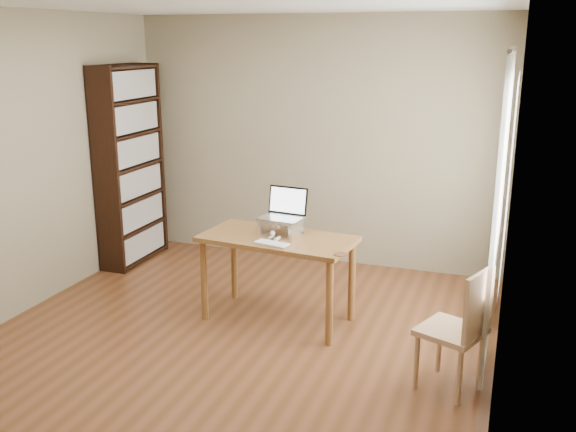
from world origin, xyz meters
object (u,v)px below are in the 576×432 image
(desk, at_px, (278,249))
(chair, at_px, (462,325))
(bookshelf, at_px, (130,166))
(laptop, at_px, (283,210))
(keyboard, at_px, (272,244))
(cat, at_px, (285,227))

(desk, height_order, chair, chair)
(bookshelf, xyz_separation_m, laptop, (2.02, -0.80, -0.11))
(keyboard, bearing_deg, chair, -4.45)
(keyboard, bearing_deg, cat, 103.23)
(desk, xyz_separation_m, keyboard, (0.04, -0.22, 0.12))
(desk, xyz_separation_m, cat, (0.03, 0.11, 0.17))
(cat, distance_m, chair, 1.76)
(laptop, bearing_deg, desk, -84.46)
(bookshelf, height_order, desk, bookshelf)
(bookshelf, relative_size, cat, 4.48)
(bookshelf, bearing_deg, chair, -23.79)
(cat, height_order, chair, chair)
(bookshelf, xyz_separation_m, desk, (2.02, -0.94, -0.41))
(keyboard, distance_m, chair, 1.62)
(chair, bearing_deg, laptop, 175.04)
(bookshelf, height_order, cat, bookshelf)
(desk, distance_m, keyboard, 0.25)
(bookshelf, relative_size, desk, 1.58)
(desk, relative_size, chair, 1.48)
(cat, bearing_deg, laptop, 137.64)
(cat, bearing_deg, chair, -17.83)
(desk, height_order, cat, cat)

